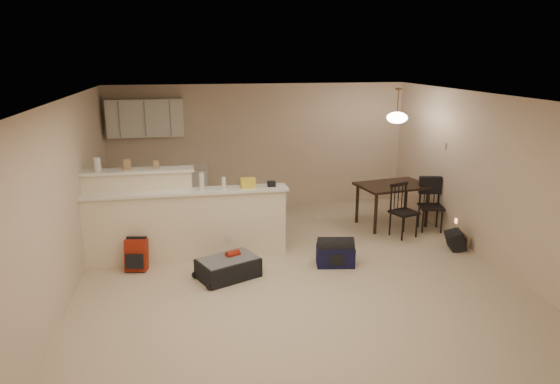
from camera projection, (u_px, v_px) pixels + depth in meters
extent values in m
plane|color=beige|center=(296.00, 275.00, 7.14)|extent=(7.00, 7.00, 0.00)
plane|color=white|center=(297.00, 98.00, 6.47)|extent=(7.00, 7.00, 0.00)
cube|color=beige|center=(260.00, 146.00, 10.12)|extent=(6.00, 0.02, 2.50)
cube|color=beige|center=(402.00, 320.00, 3.49)|extent=(6.00, 0.02, 2.50)
cube|color=beige|center=(64.00, 202.00, 6.28)|extent=(0.02, 7.00, 2.50)
cube|color=beige|center=(496.00, 181.00, 7.33)|extent=(0.02, 7.00, 2.50)
cube|color=#F5E5C6|center=(187.00, 226.00, 7.59)|extent=(3.00, 0.28, 1.05)
cube|color=white|center=(186.00, 192.00, 7.44)|extent=(3.08, 0.38, 0.04)
cube|color=#F5E5C6|center=(140.00, 215.00, 7.64)|extent=(1.60, 0.24, 1.35)
cube|color=white|center=(137.00, 171.00, 7.45)|extent=(1.68, 0.34, 0.04)
cube|color=white|center=(146.00, 118.00, 9.40)|extent=(1.40, 0.34, 0.70)
cube|color=white|center=(161.00, 193.00, 9.69)|extent=(1.80, 0.60, 0.90)
cube|color=beige|center=(444.00, 146.00, 8.73)|extent=(0.02, 0.12, 0.12)
cylinder|color=silver|center=(97.00, 164.00, 7.32)|extent=(0.10, 0.10, 0.20)
cube|color=#A27F53|center=(127.00, 165.00, 7.40)|extent=(0.10, 0.07, 0.16)
cube|color=#A27F53|center=(156.00, 165.00, 7.48)|extent=(0.08, 0.06, 0.12)
cylinder|color=silver|center=(202.00, 181.00, 7.45)|extent=(0.07, 0.07, 0.26)
cylinder|color=silver|center=(224.00, 183.00, 7.52)|extent=(0.06, 0.06, 0.18)
cube|color=#A27F53|center=(248.00, 183.00, 7.59)|extent=(0.22, 0.18, 0.14)
cube|color=#A27F53|center=(271.00, 184.00, 7.66)|extent=(0.12, 0.10, 0.08)
cube|color=black|center=(393.00, 185.00, 9.07)|extent=(1.36, 1.03, 0.04)
cylinder|color=black|center=(376.00, 214.00, 8.69)|extent=(0.06, 0.06, 0.73)
cylinder|color=black|center=(427.00, 208.00, 9.06)|extent=(0.06, 0.06, 0.73)
cylinder|color=black|center=(357.00, 204.00, 9.29)|extent=(0.06, 0.06, 0.73)
cylinder|color=black|center=(406.00, 198.00, 9.65)|extent=(0.06, 0.06, 0.73)
cylinder|color=brown|center=(398.00, 102.00, 8.67)|extent=(0.02, 0.02, 0.50)
cylinder|color=brown|center=(399.00, 89.00, 8.61)|extent=(0.12, 0.12, 0.03)
ellipsoid|color=white|center=(397.00, 118.00, 8.74)|extent=(0.36, 0.36, 0.20)
cube|color=black|center=(228.00, 268.00, 7.04)|extent=(0.96, 0.81, 0.27)
cube|color=maroon|center=(136.00, 255.00, 7.26)|extent=(0.33, 0.24, 0.46)
cube|color=#111235|center=(335.00, 256.00, 7.43)|extent=(0.60, 0.39, 0.30)
cube|color=black|center=(455.00, 240.00, 8.06)|extent=(0.31, 0.38, 0.29)
cube|color=#A27F53|center=(460.00, 240.00, 8.10)|extent=(0.09, 0.38, 0.29)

